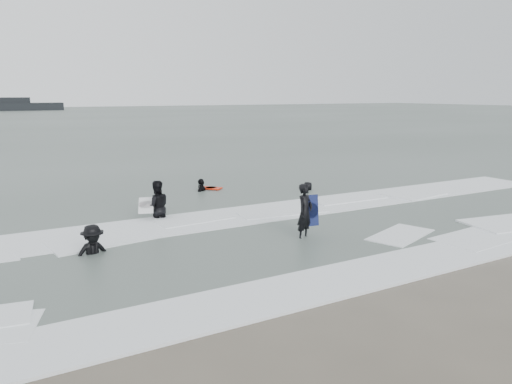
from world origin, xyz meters
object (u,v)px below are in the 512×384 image
surfer_right_far (308,191)px  vessel_horizon (11,106)px  surfer_centre (304,239)px  surfer_wading (157,219)px  surfer_breaker (93,256)px  surfer_right_near (202,192)px

surfer_right_far → vessel_horizon: size_ratio=0.06×
surfer_centre → surfer_right_far: bearing=29.2°
surfer_centre → surfer_wading: size_ratio=0.90×
surfer_centre → surfer_right_far: surfer_centre is taller
surfer_breaker → surfer_right_near: (6.14, 6.97, 0.00)m
surfer_right_near → surfer_right_far: (4.31, -2.18, 0.00)m
surfer_right_near → surfer_right_far: bearing=110.3°
surfer_centre → surfer_breaker: same height
surfer_centre → surfer_right_near: 8.43m
surfer_wading → surfer_right_near: size_ratio=1.10×
surfer_breaker → vessel_horizon: 127.20m
surfer_breaker → surfer_right_near: 9.29m
surfer_right_far → vessel_horizon: vessel_horizon is taller
surfer_right_near → vessel_horizon: 120.11m
surfer_wading → surfer_breaker: (-2.82, -3.14, 0.00)m
surfer_wading → surfer_right_far: bearing=-160.7°
surfer_wading → vessel_horizon: bearing=-84.2°
surfer_wading → surfer_right_far: (7.62, 1.66, 0.00)m
surfer_breaker → surfer_right_near: bearing=40.3°
surfer_centre → vessel_horizon: bearing=65.1°
surfer_centre → surfer_wading: 5.57m
surfer_wading → surfer_breaker: bearing=55.1°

